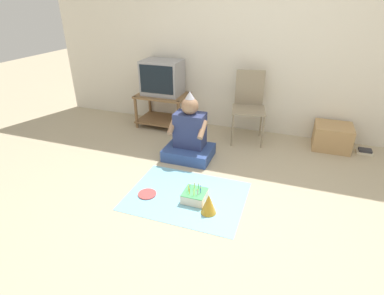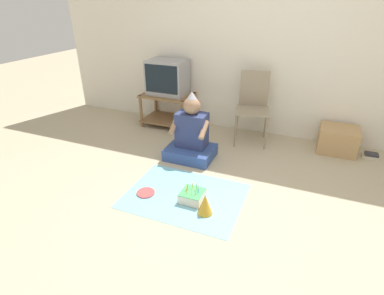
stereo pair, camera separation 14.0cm
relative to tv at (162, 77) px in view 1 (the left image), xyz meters
name	(u,v)px [view 1 (the left image)]	position (x,y,z in m)	size (l,w,h in m)	color
ground_plane	(221,213)	(1.37, -1.78, -0.74)	(16.00, 16.00, 0.00)	tan
wall_back	(264,40)	(1.37, 0.27, 0.54)	(6.40, 0.06, 2.55)	silver
tv_stand	(163,107)	(0.00, -0.02, -0.44)	(0.75, 0.52, 0.49)	olive
tv	(162,77)	(0.00, 0.00, 0.00)	(0.56, 0.41, 0.49)	#99999E
folding_chair	(249,102)	(1.29, -0.07, -0.21)	(0.50, 0.49, 0.93)	gray
cardboard_box_stack	(332,137)	(2.39, 0.00, -0.58)	(0.46, 0.41, 0.32)	tan
book_pile	(364,151)	(2.80, -0.03, -0.71)	(0.19, 0.13, 0.06)	beige
person_seated	(189,137)	(0.72, -0.85, -0.47)	(0.57, 0.45, 0.83)	#334C8C
party_cloth	(186,196)	(0.98, -1.64, -0.73)	(1.15, 0.88, 0.01)	#7FC6E0
birthday_cake	(195,196)	(1.08, -1.68, -0.68)	(0.22, 0.22, 0.16)	#F4E0C6
party_hat_blue	(209,204)	(1.26, -1.82, -0.63)	(0.14, 0.14, 0.20)	gold
paper_plate	(147,194)	(0.60, -1.76, -0.73)	(0.18, 0.18, 0.01)	#D84C4C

